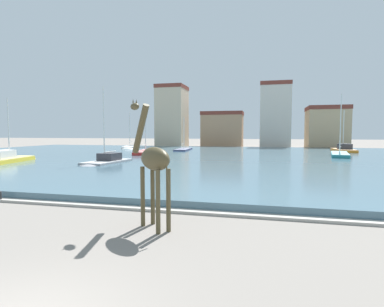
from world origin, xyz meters
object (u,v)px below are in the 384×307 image
(sailboat_yellow, at_px, (10,161))
(sailboat_orange, at_px, (343,151))
(sailboat_red, at_px, (146,153))
(sailboat_white, at_px, (130,148))
(sailboat_grey, at_px, (105,163))
(giraffe_statue, at_px, (153,161))
(sailboat_navy, at_px, (184,150))
(sailboat_teal, at_px, (339,155))

(sailboat_yellow, relative_size, sailboat_orange, 1.19)
(sailboat_red, bearing_deg, sailboat_white, 124.53)
(sailboat_grey, bearing_deg, sailboat_white, 110.03)
(giraffe_statue, distance_m, sailboat_red, 32.63)
(giraffe_statue, height_order, sailboat_grey, sailboat_grey)
(sailboat_grey, bearing_deg, sailboat_yellow, -171.69)
(giraffe_statue, relative_size, sailboat_red, 0.52)
(sailboat_white, height_order, sailboat_navy, sailboat_white)
(sailboat_orange, relative_size, sailboat_navy, 0.84)
(giraffe_statue, bearing_deg, sailboat_yellow, 144.25)
(sailboat_red, height_order, sailboat_navy, sailboat_red)
(sailboat_grey, relative_size, sailboat_teal, 0.82)
(giraffe_statue, bearing_deg, sailboat_orange, 69.21)
(sailboat_yellow, height_order, sailboat_grey, sailboat_grey)
(sailboat_red, distance_m, sailboat_navy, 9.73)
(sailboat_white, xyz_separation_m, sailboat_navy, (10.83, -1.99, -0.07))
(sailboat_white, distance_m, sailboat_navy, 11.01)
(sailboat_white, xyz_separation_m, sailboat_grey, (9.10, -24.98, 0.04))
(giraffe_statue, relative_size, sailboat_white, 0.67)
(sailboat_orange, distance_m, sailboat_navy, 24.71)
(sailboat_yellow, relative_size, sailboat_red, 0.93)
(sailboat_yellow, distance_m, sailboat_grey, 9.68)
(sailboat_orange, bearing_deg, giraffe_statue, -110.79)
(sailboat_grey, xyz_separation_m, sailboat_teal, (24.10, 15.43, -0.02))
(sailboat_grey, distance_m, sailboat_teal, 28.62)
(sailboat_red, bearing_deg, sailboat_yellow, -118.35)
(giraffe_statue, bearing_deg, sailboat_red, 112.60)
(giraffe_statue, distance_m, sailboat_teal, 34.34)
(sailboat_grey, bearing_deg, giraffe_statue, -55.68)
(sailboat_red, bearing_deg, sailboat_navy, 71.31)
(sailboat_orange, bearing_deg, sailboat_yellow, -144.82)
(sailboat_grey, bearing_deg, sailboat_teal, 32.64)
(sailboat_red, height_order, sailboat_grey, sailboat_grey)
(sailboat_grey, bearing_deg, sailboat_orange, 42.22)
(sailboat_teal, bearing_deg, sailboat_navy, 161.35)
(sailboat_red, relative_size, sailboat_teal, 0.95)
(sailboat_red, relative_size, sailboat_orange, 1.27)
(giraffe_statue, xyz_separation_m, sailboat_navy, (-9.40, 39.29, -2.03))
(sailboat_red, height_order, sailboat_teal, sailboat_teal)
(sailboat_navy, height_order, sailboat_grey, sailboat_grey)
(sailboat_red, bearing_deg, sailboat_grey, -84.23)
(giraffe_statue, bearing_deg, sailboat_teal, 67.77)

